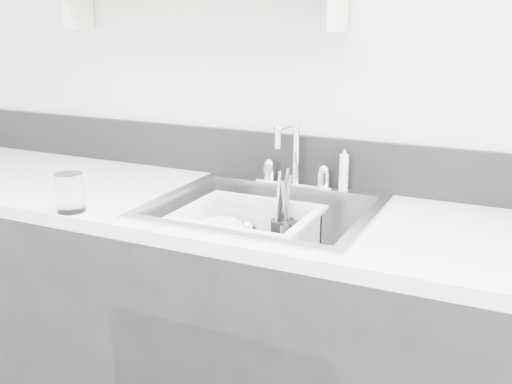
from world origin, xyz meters
The scene contains 12 objects.
counter_run centered at (0.00, 1.19, 0.46)m, with size 3.20×0.62×0.92m.
backsplash centered at (0.00, 1.49, 1.00)m, with size 3.20×0.02×0.16m, color black.
sink centered at (0.00, 1.19, 0.83)m, with size 0.64×0.52×0.20m, color silver, non-canonical shape.
faucet centered at (0.00, 1.44, 0.98)m, with size 0.26×0.18×0.23m.
side_sprayer centered at (0.16, 1.44, 0.99)m, with size 0.03×0.03×0.14m, color white.
wash_tub centered at (-0.05, 1.18, 0.83)m, with size 0.39×0.32×0.15m, color white, non-canonical shape.
plate_stack centered at (-0.13, 1.15, 0.79)m, with size 0.23×0.22×0.09m.
utensil_cup centered at (0.03, 1.27, 0.82)m, with size 0.07×0.07×0.25m.
ladle centered at (-0.05, 1.20, 0.80)m, with size 0.25×0.09×0.07m, color silver, non-canonical shape.
tumbler_in_tub centered at (0.08, 1.22, 0.82)m, with size 0.07×0.07×0.10m, color white.
tumbler_counter centered at (-0.48, 0.92, 0.98)m, with size 0.08×0.08×0.11m, color white.
bowl_small centered at (0.08, 1.12, 0.78)m, with size 0.11×0.11×0.03m, color white.
Camera 1 is at (0.69, -0.31, 1.45)m, focal length 42.00 mm.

